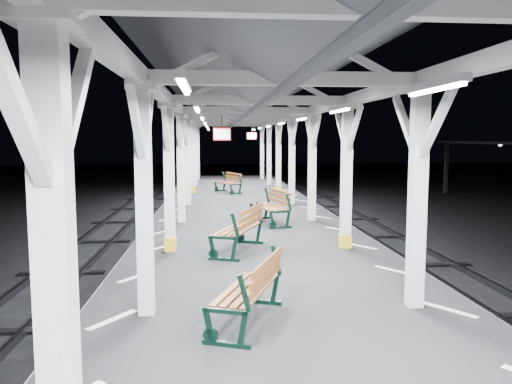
{
  "coord_description": "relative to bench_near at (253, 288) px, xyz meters",
  "views": [
    {
      "loc": [
        -1.01,
        -9.12,
        3.54
      ],
      "look_at": [
        0.04,
        3.28,
        2.2
      ],
      "focal_mm": 35.0,
      "sensor_mm": 36.0,
      "label": 1
    }
  ],
  "objects": [
    {
      "name": "bench_far",
      "position": [
        1.23,
        8.05,
        0.04
      ],
      "size": [
        1.11,
        1.98,
        1.01
      ],
      "rotation": [
        0.0,
        0.0,
        0.24
      ],
      "color": "black",
      "rests_on": "platform"
    },
    {
      "name": "hazard_stripes_right",
      "position": [
        2.94,
        2.5,
        -0.49
      ],
      "size": [
        1.0,
        48.0,
        0.01
      ],
      "primitive_type": "cube",
      "color": "silver",
      "rests_on": "platform"
    },
    {
      "name": "ground",
      "position": [
        0.49,
        2.5,
        -1.5
      ],
      "size": [
        120.0,
        120.0,
        0.0
      ],
      "primitive_type": "plane",
      "color": "black",
      "rests_on": "ground"
    },
    {
      "name": "bench_near",
      "position": [
        0.0,
        0.0,
        0.0
      ],
      "size": [
        1.19,
        1.83,
        0.93
      ],
      "rotation": [
        0.0,
        0.0,
        -0.36
      ],
      "color": "black",
      "rests_on": "platform"
    },
    {
      "name": "canopy",
      "position": [
        0.49,
        2.48,
        3.07
      ],
      "size": [
        5.4,
        49.0,
        4.65
      ],
      "color": "silver",
      "rests_on": "platform"
    },
    {
      "name": "platform",
      "position": [
        0.49,
        2.5,
        -1.0
      ],
      "size": [
        6.0,
        50.0,
        1.0
      ],
      "primitive_type": "cube",
      "color": "black",
      "rests_on": "ground"
    },
    {
      "name": "hazard_stripes_left",
      "position": [
        -1.96,
        2.5,
        -0.49
      ],
      "size": [
        1.0,
        48.0,
        0.01
      ],
      "primitive_type": "cube",
      "color": "silver",
      "rests_on": "platform"
    },
    {
      "name": "bench_mid",
      "position": [
        0.1,
        4.37,
        0.05
      ],
      "size": [
        1.32,
        2.02,
        1.03
      ],
      "rotation": [
        0.0,
        0.0,
        -0.37
      ],
      "color": "black",
      "rests_on": "platform"
    },
    {
      "name": "bench_extra",
      "position": [
        0.22,
        16.76,
        -0.0
      ],
      "size": [
        1.28,
        1.82,
        0.93
      ],
      "rotation": [
        0.0,
        0.0,
        0.43
      ],
      "color": "black",
      "rests_on": "platform"
    }
  ]
}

